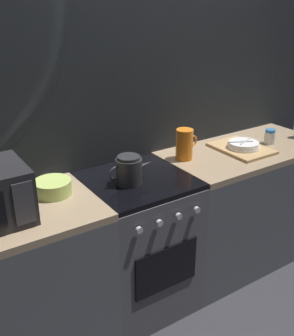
% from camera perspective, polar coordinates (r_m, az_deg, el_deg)
% --- Properties ---
extents(ground_plane, '(8.00, 8.00, 0.00)m').
position_cam_1_polar(ground_plane, '(2.88, -1.16, -17.91)').
color(ground_plane, '#2D2D33').
extents(back_wall, '(3.60, 0.05, 2.40)m').
position_cam_1_polar(back_wall, '(2.54, -5.33, 7.29)').
color(back_wall, gray).
rests_on(back_wall, ground_plane).
extents(stove_unit, '(0.60, 0.63, 0.90)m').
position_cam_1_polar(stove_unit, '(2.60, -1.23, -10.49)').
color(stove_unit, '#4C4C51').
rests_on(stove_unit, ground_plane).
extents(counter_right, '(1.20, 0.60, 0.90)m').
position_cam_1_polar(counter_right, '(3.11, 12.98, -5.07)').
color(counter_right, '#515459').
rests_on(counter_right, ground_plane).
extents(kettle, '(0.28, 0.15, 0.17)m').
position_cam_1_polar(kettle, '(2.29, -2.52, -0.30)').
color(kettle, '#262628').
rests_on(kettle, stove_unit).
extents(mixing_bowl, '(0.20, 0.20, 0.08)m').
position_cam_1_polar(mixing_bowl, '(2.24, -13.02, -2.66)').
color(mixing_bowl, '#B7D166').
rests_on(mixing_bowl, counter_left).
extents(pitcher, '(0.16, 0.11, 0.20)m').
position_cam_1_polar(pitcher, '(2.63, 5.27, 3.33)').
color(pitcher, orange).
rests_on(pitcher, counter_right).
extents(dish_pile, '(0.30, 0.40, 0.07)m').
position_cam_1_polar(dish_pile, '(2.87, 13.13, 2.92)').
color(dish_pile, tan).
rests_on(dish_pile, counter_right).
extents(spice_jar, '(0.08, 0.08, 0.10)m').
position_cam_1_polar(spice_jar, '(3.04, 16.78, 4.22)').
color(spice_jar, silver).
rests_on(spice_jar, counter_right).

